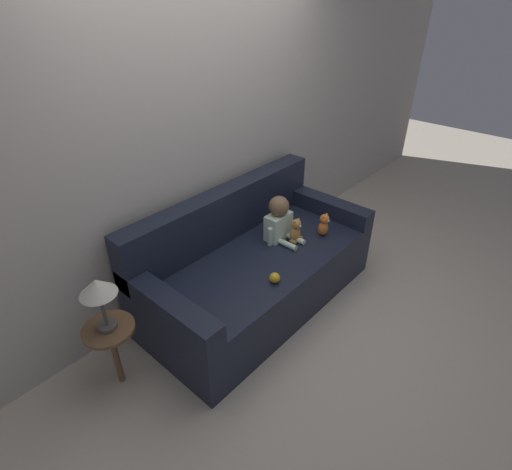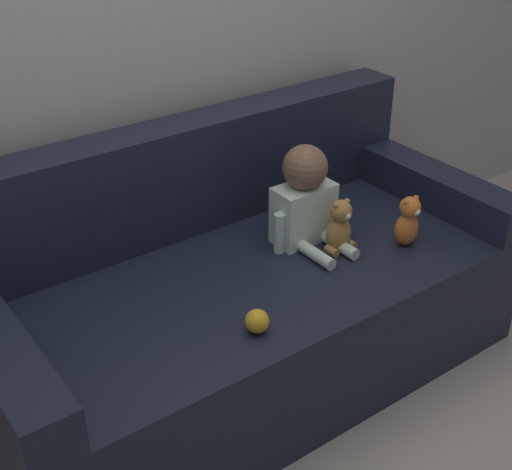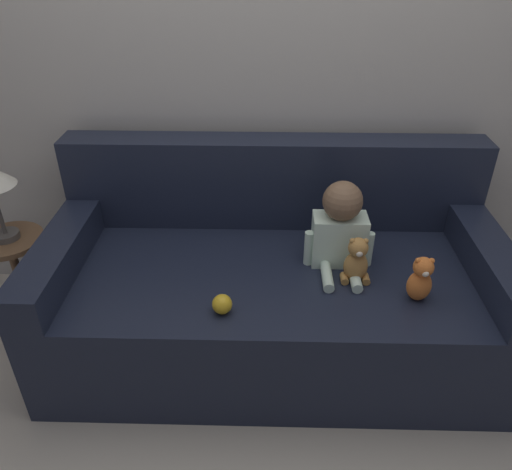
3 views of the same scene
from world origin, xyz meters
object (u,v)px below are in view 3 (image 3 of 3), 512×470
person_baby (340,228)px  toy_ball (222,304)px  couch (272,286)px  teddy_bear_brown (356,261)px  plush_toy_side (421,279)px

person_baby → toy_ball: 0.60m
toy_ball → couch: bearing=62.5°
couch → teddy_bear_brown: bearing=-24.7°
person_baby → teddy_bear_brown: person_baby is taller
person_baby → teddy_bear_brown: bearing=-65.7°
toy_ball → teddy_bear_brown: bearing=22.2°
teddy_bear_brown → plush_toy_side: 0.26m
couch → toy_ball: size_ratio=25.51×
couch → plush_toy_side: couch is taller
couch → teddy_bear_brown: (0.34, -0.16, 0.26)m
person_baby → teddy_bear_brown: size_ratio=1.86×
toy_ball → person_baby: bearing=36.1°
person_baby → plush_toy_side: size_ratio=1.92×
person_baby → plush_toy_side: (0.29, -0.25, -0.08)m
couch → toy_ball: (-0.19, -0.37, 0.20)m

